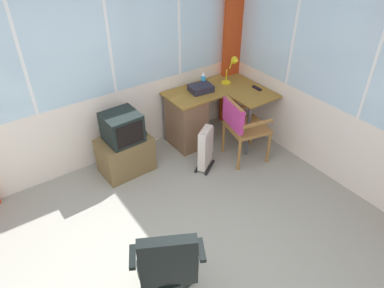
{
  "coord_description": "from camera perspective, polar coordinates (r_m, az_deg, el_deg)",
  "views": [
    {
      "loc": [
        -1.03,
        -1.71,
        2.96
      ],
      "look_at": [
        0.7,
        0.77,
        0.82
      ],
      "focal_mm": 33.33,
      "sensor_mm": 36.0,
      "label": 1
    }
  ],
  "objects": [
    {
      "name": "ground",
      "position": [
        3.59,
        -2.34,
        -21.06
      ],
      "size": [
        5.78,
        5.21,
        0.06
      ],
      "primitive_type": "cube",
      "color": "gray"
    },
    {
      "name": "north_window_panel",
      "position": [
        4.32,
        -18.64,
        10.64
      ],
      "size": [
        4.78,
        0.07,
        2.58
      ],
      "color": "silver",
      "rests_on": "ground"
    },
    {
      "name": "east_window_panel",
      "position": [
        4.19,
        26.41,
        8.0
      ],
      "size": [
        0.07,
        4.21,
        2.58
      ],
      "color": "silver",
      "rests_on": "ground"
    },
    {
      "name": "curtain_corner",
      "position": [
        5.27,
        6.75,
        15.97
      ],
      "size": [
        0.35,
        0.08,
        2.48
      ],
      "primitive_type": "cube",
      "rotation": [
        0.0,
        0.0,
        -0.04
      ],
      "color": "#B93C16",
      "rests_on": "ground"
    },
    {
      "name": "desk",
      "position": [
        4.94,
        -0.22,
        4.26
      ],
      "size": [
        1.29,
        1.02,
        0.76
      ],
      "color": "olive",
      "rests_on": "ground"
    },
    {
      "name": "desk_lamp",
      "position": [
        5.04,
        6.68,
        12.32
      ],
      "size": [
        0.22,
        0.19,
        0.39
      ],
      "color": "yellow",
      "rests_on": "desk"
    },
    {
      "name": "tv_remote",
      "position": [
        5.02,
        10.33,
        8.79
      ],
      "size": [
        0.04,
        0.15,
        0.02
      ],
      "primitive_type": "cube",
      "rotation": [
        0.0,
        0.0,
        -0.0
      ],
      "color": "black",
      "rests_on": "desk"
    },
    {
      "name": "spray_bottle",
      "position": [
        4.98,
        1.83,
        10.32
      ],
      "size": [
        0.06,
        0.06,
        0.22
      ],
      "color": "#37A7E3",
      "rests_on": "desk"
    },
    {
      "name": "paper_tray",
      "position": [
        4.86,
        1.43,
        8.91
      ],
      "size": [
        0.33,
        0.26,
        0.09
      ],
      "primitive_type": "cube",
      "rotation": [
        0.0,
        0.0,
        -0.12
      ],
      "color": "#252331",
      "rests_on": "desk"
    },
    {
      "name": "wooden_armchair",
      "position": [
        4.58,
        7.66,
        3.42
      ],
      "size": [
        0.58,
        0.57,
        0.87
      ],
      "color": "olive",
      "rests_on": "ground"
    },
    {
      "name": "office_chair",
      "position": [
        2.91,
        -3.85,
        -18.73
      ],
      "size": [
        0.62,
        0.6,
        1.02
      ],
      "color": "#B7B7BF",
      "rests_on": "ground"
    },
    {
      "name": "tv_on_stand",
      "position": [
        4.53,
        -10.72,
        -0.35
      ],
      "size": [
        0.66,
        0.47,
        0.83
      ],
      "color": "brown",
      "rests_on": "ground"
    },
    {
      "name": "space_heater",
      "position": [
        4.55,
        2.23,
        -0.6
      ],
      "size": [
        0.36,
        0.31,
        0.59
      ],
      "color": "silver",
      "rests_on": "ground"
    }
  ]
}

